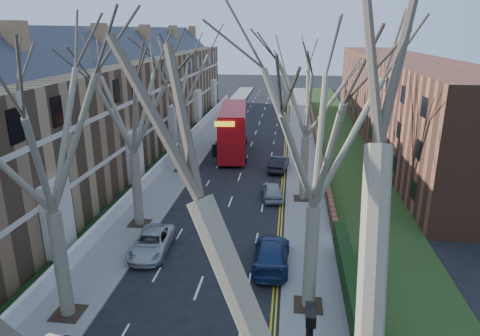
% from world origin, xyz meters
% --- Properties ---
extents(pavement_left, '(3.00, 102.00, 0.12)m').
position_xyz_m(pavement_left, '(-6.00, 39.00, 0.06)').
color(pavement_left, slate).
rests_on(pavement_left, ground).
extents(pavement_right, '(3.00, 102.00, 0.12)m').
position_xyz_m(pavement_right, '(6.00, 39.00, 0.06)').
color(pavement_right, slate).
rests_on(pavement_right, ground).
extents(terrace_left, '(9.70, 78.00, 13.60)m').
position_xyz_m(terrace_left, '(-13.65, 31.00, 5.53)').
color(terrace_left, brown).
rests_on(terrace_left, ground).
extents(flats_right, '(13.97, 54.00, 10.00)m').
position_xyz_m(flats_right, '(17.46, 43.00, 4.98)').
color(flats_right, brown).
rests_on(flats_right, ground).
extents(front_wall_left, '(0.30, 78.00, 1.00)m').
position_xyz_m(front_wall_left, '(-7.65, 31.00, 0.62)').
color(front_wall_left, white).
rests_on(front_wall_left, ground).
extents(grass_verge_right, '(6.00, 102.00, 0.06)m').
position_xyz_m(grass_verge_right, '(10.50, 39.00, 0.15)').
color(grass_verge_right, '#213E16').
rests_on(grass_verge_right, ground).
extents(tree_left_mid, '(10.50, 10.50, 14.71)m').
position_xyz_m(tree_left_mid, '(-5.70, 6.00, 9.56)').
color(tree_left_mid, '#6D624E').
rests_on(tree_left_mid, ground).
extents(tree_left_far, '(10.15, 10.15, 14.22)m').
position_xyz_m(tree_left_far, '(-5.70, 16.00, 9.24)').
color(tree_left_far, '#6D624E').
rests_on(tree_left_far, ground).
extents(tree_left_dist, '(10.50, 10.50, 14.71)m').
position_xyz_m(tree_left_dist, '(-5.70, 28.00, 9.56)').
color(tree_left_dist, '#6D624E').
rests_on(tree_left_dist, ground).
extents(tree_right_near, '(10.85, 10.85, 15.20)m').
position_xyz_m(tree_right_near, '(5.70, -6.00, 9.86)').
color(tree_right_near, '#6D624E').
rests_on(tree_right_near, ground).
extents(tree_right_mid, '(10.50, 10.50, 14.71)m').
position_xyz_m(tree_right_mid, '(5.70, 8.00, 9.56)').
color(tree_right_mid, '#6D624E').
rests_on(tree_right_mid, ground).
extents(tree_right_far, '(10.15, 10.15, 14.22)m').
position_xyz_m(tree_right_far, '(5.70, 22.00, 9.24)').
color(tree_right_far, '#6D624E').
rests_on(tree_right_far, ground).
extents(double_decker_bus, '(3.90, 12.12, 4.95)m').
position_xyz_m(double_decker_bus, '(-1.67, 34.96, 2.44)').
color(double_decker_bus, '#A30B11').
rests_on(double_decker_bus, ground).
extents(car_left_far, '(2.32, 4.72, 1.29)m').
position_xyz_m(car_left_far, '(-3.63, 12.40, 0.64)').
color(car_left_far, '#ABACB1').
rests_on(car_left_far, ground).
extents(car_right_near, '(2.06, 5.03, 1.46)m').
position_xyz_m(car_right_near, '(3.70, 11.77, 0.73)').
color(car_right_near, navy).
rests_on(car_right_near, ground).
extents(car_right_mid, '(2.03, 4.06, 1.33)m').
position_xyz_m(car_right_mid, '(3.25, 22.09, 0.66)').
color(car_right_mid, '#979A9F').
rests_on(car_right_mid, ground).
extents(car_right_far, '(2.03, 4.48, 1.43)m').
position_xyz_m(car_right_far, '(3.54, 29.41, 0.71)').
color(car_right_far, black).
rests_on(car_right_far, ground).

